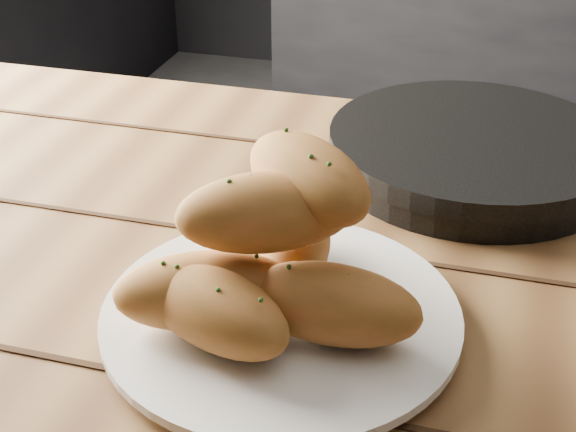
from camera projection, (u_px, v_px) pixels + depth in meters
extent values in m
cube|color=brown|center=(492.00, 368.00, 0.62)|extent=(1.50, 0.91, 0.04)
cylinder|color=brown|center=(47.00, 331.00, 1.25)|extent=(0.07, 0.07, 0.71)
cylinder|color=white|center=(281.00, 321.00, 0.63)|extent=(0.25, 0.25, 0.01)
cylinder|color=white|center=(281.00, 313.00, 0.62)|extent=(0.28, 0.28, 0.01)
ellipsoid|color=#B96833|center=(206.00, 291.00, 0.59)|extent=(0.15, 0.11, 0.06)
ellipsoid|color=#B96833|center=(332.00, 304.00, 0.58)|extent=(0.13, 0.06, 0.06)
ellipsoid|color=#B96833|center=(292.00, 243.00, 0.65)|extent=(0.08, 0.14, 0.06)
ellipsoid|color=#B96833|center=(267.00, 212.00, 0.57)|extent=(0.15, 0.11, 0.06)
ellipsoid|color=#B96833|center=(308.00, 178.00, 0.59)|extent=(0.14, 0.13, 0.06)
ellipsoid|color=#B96833|center=(212.00, 306.00, 0.57)|extent=(0.15, 0.11, 0.06)
cylinder|color=black|center=(471.00, 159.00, 0.85)|extent=(0.29, 0.29, 0.03)
cylinder|color=black|center=(474.00, 142.00, 0.84)|extent=(0.30, 0.30, 0.02)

